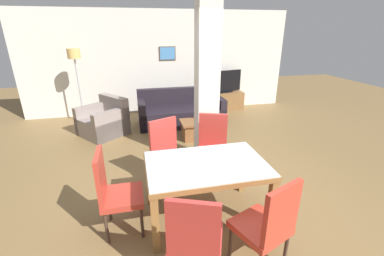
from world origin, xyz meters
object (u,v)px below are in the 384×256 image
(dining_chair_far_left, at_px, (168,151))
(bottle, at_px, (199,114))
(coffee_table, at_px, (194,130))
(dining_chair_head_left, at_px, (114,190))
(dining_chair_near_left, at_px, (195,238))
(armchair, at_px, (104,122))
(dining_chair_far_right, at_px, (212,145))
(tv_screen, at_px, (226,82))
(dining_chair_near_right, at_px, (268,223))
(floor_lamp, at_px, (75,62))
(dining_table, at_px, (206,175))
(tv_stand, at_px, (225,101))
(sofa, at_px, (181,112))

(dining_chair_far_left, height_order, bottle, dining_chair_far_left)
(coffee_table, bearing_deg, dining_chair_head_left, -121.51)
(dining_chair_near_left, xyz_separation_m, armchair, (-1.12, 4.01, -0.26))
(dining_chair_far_right, distance_m, tv_screen, 3.74)
(dining_chair_near_right, distance_m, floor_lamp, 5.41)
(dining_chair_head_left, xyz_separation_m, bottle, (1.63, 2.56, -0.06))
(dining_chair_near_left, distance_m, floor_lamp, 5.17)
(armchair, bearing_deg, floor_lamp, -2.31)
(dining_table, xyz_separation_m, dining_chair_near_right, (0.35, -0.86, -0.04))
(tv_stand, distance_m, floor_lamp, 4.05)
(armchair, bearing_deg, dining_chair_near_left, 157.73)
(bottle, bearing_deg, dining_chair_far_left, -117.77)
(dining_chair_far_right, relative_size, coffee_table, 1.81)
(dining_table, height_order, dining_chair_near_left, dining_chair_near_left)
(bottle, height_order, tv_stand, bottle)
(sofa, xyz_separation_m, tv_screen, (1.47, 0.86, 0.53))
(dining_chair_far_left, xyz_separation_m, tv_stand, (2.15, 3.51, -0.30))
(sofa, xyz_separation_m, floor_lamp, (-2.35, 0.44, 1.22))
(armchair, xyz_separation_m, tv_stand, (3.27, 1.20, -0.03))
(dining_chair_near_right, xyz_separation_m, tv_stand, (1.45, 5.19, -0.30))
(dining_table, bearing_deg, floor_lamp, 117.43)
(dining_chair_far_right, height_order, armchair, dining_chair_far_right)
(dining_chair_near_right, bearing_deg, dining_table, 90.00)
(dining_table, height_order, dining_chair_near_right, dining_chair_near_right)
(tv_stand, height_order, tv_screen, tv_screen)
(dining_chair_head_left, relative_size, bottle, 3.65)
(dining_chair_far_right, height_order, dining_chair_head_left, same)
(dining_chair_head_left, relative_size, coffee_table, 1.81)
(dining_chair_far_right, height_order, dining_chair_far_left, same)
(armchair, bearing_deg, dining_table, 167.31)
(dining_chair_far_left, bearing_deg, bottle, -140.99)
(coffee_table, xyz_separation_m, tv_screen, (1.37, 1.89, 0.61))
(dining_chair_far_left, bearing_deg, tv_screen, -144.70)
(dining_chair_near_right, relative_size, dining_chair_head_left, 1.00)
(dining_chair_near_right, distance_m, coffee_table, 3.32)
(sofa, distance_m, tv_screen, 1.79)
(dining_chair_far_left, xyz_separation_m, armchair, (-1.12, 2.31, -0.26))
(dining_chair_near_right, relative_size, floor_lamp, 0.56)
(sofa, bearing_deg, bottle, 105.02)
(dining_chair_far_left, xyz_separation_m, bottle, (0.92, 1.74, -0.06))
(dining_chair_near_left, bearing_deg, dining_table, 90.00)
(dining_chair_head_left, bearing_deg, dining_chair_near_left, 39.02)
(dining_table, distance_m, floor_lamp, 4.49)
(bottle, bearing_deg, dining_chair_head_left, -122.51)
(dining_chair_near_right, xyz_separation_m, dining_chair_far_left, (-0.70, 1.68, 0.00))
(bottle, bearing_deg, sofa, 105.02)
(armchair, height_order, coffee_table, armchair)
(dining_chair_head_left, height_order, bottle, dining_chair_head_left)
(coffee_table, bearing_deg, dining_chair_near_right, -91.35)
(sofa, bearing_deg, dining_table, 84.65)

